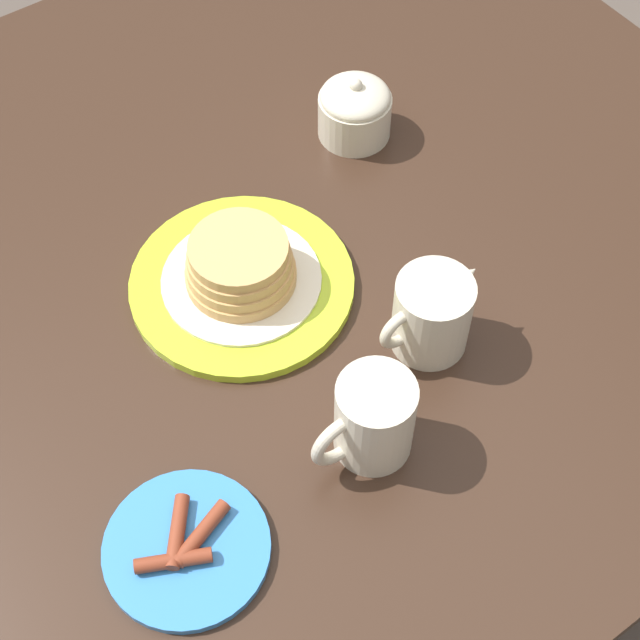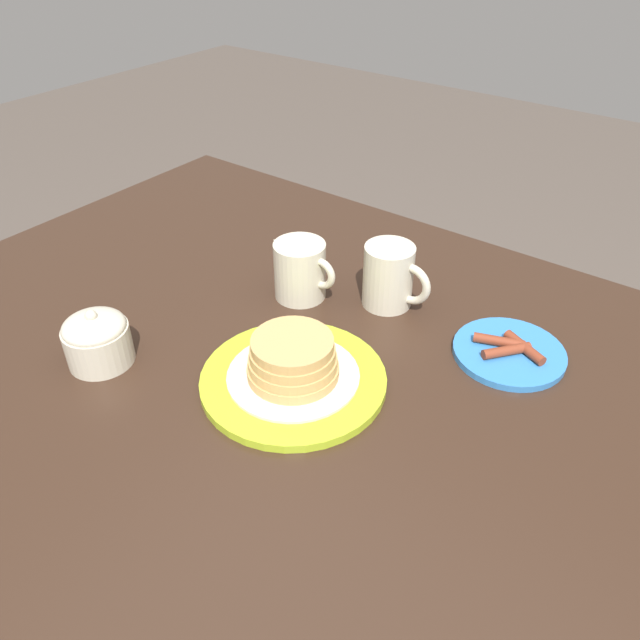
{
  "view_description": "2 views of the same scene",
  "coord_description": "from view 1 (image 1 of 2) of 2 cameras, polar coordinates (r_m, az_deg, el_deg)",
  "views": [
    {
      "loc": [
        0.31,
        0.6,
        1.64
      ],
      "look_at": [
        -0.02,
        0.14,
        0.81
      ],
      "focal_mm": 55.0,
      "sensor_mm": 36.0,
      "label": 1
    },
    {
      "loc": [
        0.41,
        -0.44,
        1.33
      ],
      "look_at": [
        -0.02,
        0.14,
        0.81
      ],
      "focal_mm": 35.0,
      "sensor_mm": 36.0,
      "label": 2
    }
  ],
  "objects": [
    {
      "name": "creamer_pitcher",
      "position": [
        1.0,
        6.56,
        0.42
      ],
      "size": [
        0.12,
        0.08,
        0.1
      ],
      "color": "beige",
      "rests_on": "dining_table"
    },
    {
      "name": "coffee_mug",
      "position": [
        0.92,
        3.04,
        -5.78
      ],
      "size": [
        0.11,
        0.08,
        0.1
      ],
      "color": "beige",
      "rests_on": "dining_table"
    },
    {
      "name": "pancake_plate",
      "position": [
        1.05,
        -4.63,
        2.67
      ],
      "size": [
        0.24,
        0.24,
        0.07
      ],
      "color": "#AAC628",
      "rests_on": "dining_table"
    },
    {
      "name": "ground_plane",
      "position": [
        1.77,
        -3.06,
        -12.31
      ],
      "size": [
        8.0,
        8.0,
        0.0
      ],
      "primitive_type": "plane",
      "color": "#51473F"
    },
    {
      "name": "sugar_bowl",
      "position": [
        1.2,
        2.04,
        12.15
      ],
      "size": [
        0.09,
        0.09,
        0.08
      ],
      "color": "beige",
      "rests_on": "dining_table"
    },
    {
      "name": "dining_table",
      "position": [
        1.19,
        -4.47,
        0.0
      ],
      "size": [
        1.31,
        1.08,
        0.78
      ],
      "color": "#332116",
      "rests_on": "ground_plane"
    },
    {
      "name": "side_plate_bacon",
      "position": [
        0.92,
        -7.78,
        -12.98
      ],
      "size": [
        0.15,
        0.15,
        0.02
      ],
      "color": "#337AC6",
      "rests_on": "dining_table"
    }
  ]
}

